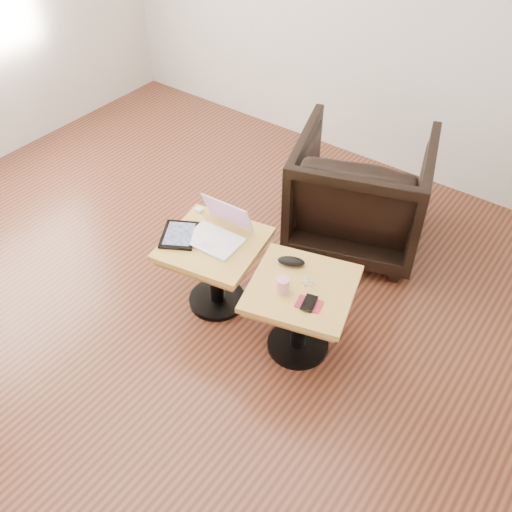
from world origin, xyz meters
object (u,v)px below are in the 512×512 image
Objects in this scene: laptop at (218,231)px; striped_cup at (283,285)px; side_table_left at (215,258)px; side_table_right at (301,302)px; armchair at (360,191)px.

striped_cup is at bearing -17.49° from laptop.
side_table_left and side_table_right have the same top height.
side_table_left is 1.10m from armchair.
armchair reaches higher than laptop.
laptop reaches higher than side_table_left.
side_table_right is 0.62m from laptop.
side_table_right is at bearing 55.39° from striped_cup.
side_table_left is at bearing 51.53° from armchair.
striped_cup is (0.53, -0.09, 0.16)m from side_table_left.
laptop is 0.55m from striped_cup.
armchair is (0.37, 1.03, 0.03)m from side_table_left.
side_table_left is at bearing 170.34° from striped_cup.
side_table_left is at bearing 164.19° from side_table_right.
side_table_left is 7.24× the size of striped_cup.
armchair is at bearing 97.89° from striped_cup.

